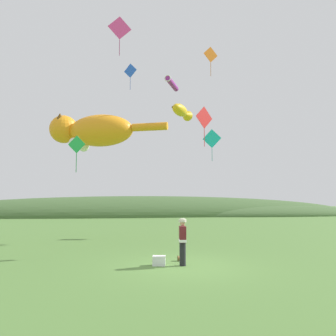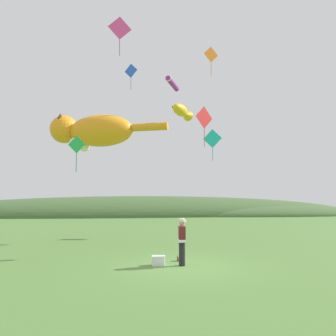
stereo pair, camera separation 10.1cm
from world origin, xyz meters
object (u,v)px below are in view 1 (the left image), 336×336
at_px(kite_diamond_red, 204,118).
at_px(kite_diamond_pink, 120,28).
at_px(festival_attendant, 183,240).
at_px(kite_diamond_green, 77,145).
at_px(kite_diamond_orange, 211,55).
at_px(kite_diamond_teal, 212,139).
at_px(kite_fish_windsock, 181,111).
at_px(kite_tube_streamer, 172,84).
at_px(kite_giant_cat, 93,131).
at_px(kite_spool, 179,258).
at_px(kite_diamond_blue, 130,71).
at_px(picnic_cooler, 159,261).

height_order(kite_diamond_red, kite_diamond_pink, kite_diamond_pink).
height_order(festival_attendant, kite_diamond_green, kite_diamond_green).
bearing_deg(kite_diamond_red, kite_diamond_orange, 69.84).
bearing_deg(kite_diamond_pink, kite_diamond_teal, 36.31).
relative_size(kite_fish_windsock, kite_diamond_green, 1.43).
bearing_deg(kite_tube_streamer, kite_diamond_orange, -36.99).
distance_m(festival_attendant, kite_diamond_green, 6.92).
height_order(kite_giant_cat, kite_diamond_pink, kite_diamond_pink).
height_order(kite_spool, kite_fish_windsock, kite_fish_windsock).
distance_m(kite_diamond_orange, kite_diamond_pink, 6.25).
height_order(kite_tube_streamer, kite_diamond_blue, kite_diamond_blue).
xyz_separation_m(kite_tube_streamer, kite_diamond_green, (-5.40, -5.55, -5.16)).
relative_size(kite_spool, kite_diamond_blue, 0.11).
height_order(kite_diamond_green, kite_diamond_orange, kite_diamond_orange).
bearing_deg(kite_diamond_teal, kite_diamond_blue, 161.51).
height_order(kite_spool, picnic_cooler, picnic_cooler).
distance_m(kite_fish_windsock, kite_diamond_red, 3.96).
relative_size(kite_tube_streamer, kite_diamond_blue, 1.13).
bearing_deg(kite_diamond_red, kite_diamond_green, 177.96).
distance_m(picnic_cooler, kite_tube_streamer, 13.41).
distance_m(kite_giant_cat, kite_diamond_red, 7.01).
height_order(kite_tube_streamer, kite_diamond_pink, kite_diamond_pink).
bearing_deg(kite_diamond_pink, festival_attendant, -61.60).
xyz_separation_m(kite_diamond_green, kite_diamond_pink, (1.92, 1.36, 6.61)).
height_order(kite_diamond_blue, kite_diamond_green, kite_diamond_blue).
height_order(kite_diamond_green, kite_diamond_red, kite_diamond_red).
height_order(kite_fish_windsock, kite_diamond_orange, kite_diamond_orange).
height_order(kite_tube_streamer, kite_diamond_green, kite_tube_streamer).
distance_m(kite_tube_streamer, kite_diamond_blue, 3.99).
bearing_deg(kite_diamond_pink, kite_diamond_orange, 23.59).
distance_m(kite_fish_windsock, kite_diamond_blue, 6.72).
bearing_deg(kite_giant_cat, kite_tube_streamer, 19.57).
xyz_separation_m(kite_diamond_blue, kite_diamond_orange, (5.01, -4.05, -0.24)).
relative_size(kite_diamond_blue, kite_diamond_pink, 0.91).
bearing_deg(kite_diamond_teal, kite_spool, -114.03).
height_order(kite_giant_cat, kite_diamond_teal, kite_giant_cat).
bearing_deg(picnic_cooler, kite_diamond_orange, 60.03).
bearing_deg(picnic_cooler, festival_attendant, -10.03).
distance_m(picnic_cooler, kite_diamond_green, 6.82).
relative_size(kite_giant_cat, kite_diamond_green, 3.95).
xyz_separation_m(festival_attendant, kite_diamond_green, (-4.47, 3.35, 4.08)).
xyz_separation_m(kite_tube_streamer, kite_diamond_teal, (2.87, 0.48, -3.63)).
bearing_deg(kite_tube_streamer, kite_giant_cat, -160.43).
bearing_deg(kite_tube_streamer, kite_diamond_blue, 139.44).
bearing_deg(kite_spool, festival_attendant, -91.85).
xyz_separation_m(kite_diamond_orange, kite_diamond_pink, (-5.73, -2.50, 0.05)).
bearing_deg(kite_diamond_blue, kite_spool, -79.86).
distance_m(kite_giant_cat, kite_diamond_pink, 5.93).
xyz_separation_m(kite_fish_windsock, kite_diamond_orange, (1.97, 0.36, 3.82)).
height_order(festival_attendant, kite_diamond_pink, kite_diamond_pink).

